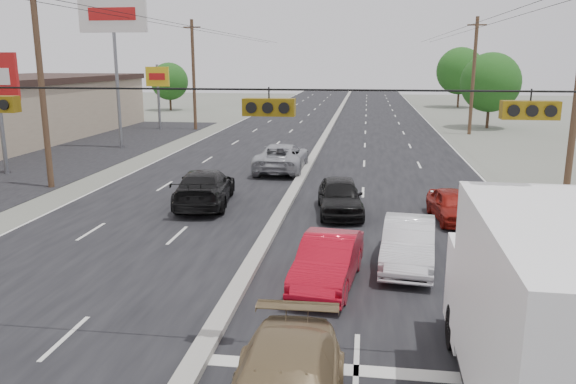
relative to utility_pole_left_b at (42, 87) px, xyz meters
name	(u,v)px	position (x,y,z in m)	size (l,w,h in m)	color
ground	(206,349)	(12.50, -15.00, -5.11)	(200.00, 200.00, 0.00)	#606356
road_surface	(319,148)	(12.50, 15.00, -5.11)	(20.00, 160.00, 0.02)	black
center_median	(319,147)	(12.50, 15.00, -5.01)	(0.50, 160.00, 0.20)	gray
parking_lot	(69,154)	(-4.50, 10.00, -5.11)	(10.00, 42.00, 0.02)	black
utility_pole_left_b	(42,87)	(0.00, 0.00, 0.00)	(1.60, 0.30, 10.00)	#422D1E
utility_pole_left_c	(194,74)	(0.00, 25.00, 0.00)	(1.60, 0.30, 10.00)	#422D1E
utility_pole_right_c	(473,75)	(25.00, 25.00, 0.00)	(1.60, 0.30, 10.00)	#422D1E
traffic_signals	(264,105)	(13.90, -15.00, 0.39)	(25.00, 0.30, 0.54)	black
pole_sign_billboard	(113,24)	(-2.00, 13.00, 3.76)	(5.00, 0.25, 11.00)	slate
pole_sign_far	(158,82)	(-3.50, 25.00, -0.70)	(2.20, 0.25, 6.00)	slate
tree_left_far	(169,81)	(-9.50, 45.00, -1.39)	(4.80, 4.80, 6.12)	#382619
tree_right_mid	(490,82)	(27.50, 30.00, -0.77)	(5.60, 5.60, 7.14)	#382619
tree_right_far	(460,71)	(28.50, 55.00, -0.15)	(6.40, 6.40, 8.16)	#382619
box_truck	(554,323)	(19.20, -16.97, -3.06)	(2.96, 7.94, 3.99)	black
red_sedan	(328,262)	(14.98, -10.92, -4.39)	(1.52, 4.35, 1.43)	#B30B1D
queue_car_a	(340,196)	(14.94, -3.05, -4.35)	(1.80, 4.47, 1.52)	black
queue_car_b	(408,244)	(17.39, -9.00, -4.37)	(1.56, 4.48, 1.48)	silver
queue_car_e	(452,206)	(19.50, -3.53, -4.47)	(1.50, 3.73, 1.27)	maroon
oncoming_near	(205,188)	(8.86, -2.44, -4.30)	(2.27, 5.58, 1.62)	black
oncoming_far	(282,157)	(11.10, 5.95, -4.29)	(2.70, 5.85, 1.63)	#96979D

